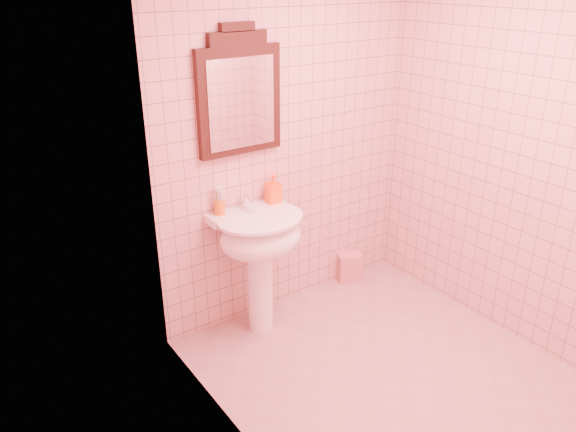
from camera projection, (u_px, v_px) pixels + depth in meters
floor at (389, 375)px, 3.50m from camera, size 2.20×2.20×0.00m
back_wall at (289, 140)px, 3.82m from camera, size 2.00×0.02×2.50m
pedestal_sink at (260, 244)px, 3.68m from camera, size 0.58×0.58×0.86m
faucet at (248, 201)px, 3.68m from camera, size 0.04×0.16×0.11m
mirror at (239, 95)px, 3.45m from camera, size 0.57×0.06×0.80m
toothbrush_cup at (220, 207)px, 3.61m from camera, size 0.07×0.07×0.16m
soap_dispenser at (273, 189)px, 3.78m from camera, size 0.10×0.10×0.20m
towel at (349, 267)px, 4.52m from camera, size 0.22×0.18×0.23m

